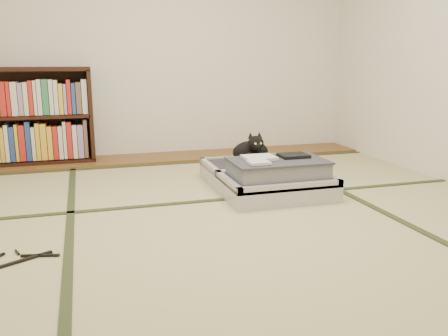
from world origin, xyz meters
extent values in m
plane|color=tan|center=(0.00, 0.00, 0.00)|extent=(4.50, 4.50, 0.00)
cube|color=brown|center=(0.00, 2.00, 0.01)|extent=(4.00, 0.50, 0.02)
cube|color=red|center=(0.83, 2.03, 0.06)|extent=(0.17, 0.14, 0.07)
plane|color=silver|center=(0.00, 2.25, 1.20)|extent=(4.00, 0.00, 4.00)
cube|color=#2D381E|center=(-1.00, 0.00, 0.00)|extent=(0.05, 4.50, 0.01)
cube|color=#2D381E|center=(1.00, 0.00, 0.00)|extent=(0.05, 4.50, 0.01)
cube|color=#2D381E|center=(0.00, 0.40, 0.00)|extent=(4.00, 0.05, 0.01)
cube|color=#2D381E|center=(0.00, 1.70, 0.00)|extent=(4.00, 0.05, 0.01)
cube|color=black|center=(-0.80, 2.07, 0.47)|extent=(0.04, 0.30, 0.86)
cube|color=black|center=(-1.45, 2.07, 0.03)|extent=(1.33, 0.30, 0.04)
cube|color=black|center=(-1.45, 2.07, 0.91)|extent=(1.33, 0.30, 0.04)
cube|color=black|center=(-1.45, 2.07, 0.47)|extent=(1.28, 0.30, 0.03)
cube|color=black|center=(-1.45, 2.21, 0.47)|extent=(1.33, 0.02, 0.86)
cube|color=gray|center=(-1.45, 2.05, 0.25)|extent=(1.20, 0.21, 0.36)
cube|color=gray|center=(-1.45, 2.05, 0.66)|extent=(1.20, 0.21, 0.32)
cube|color=#B2B2B7|center=(0.46, 0.34, 0.07)|extent=(0.79, 0.53, 0.14)
cube|color=#302E36|center=(0.46, 0.34, 0.10)|extent=(0.70, 0.44, 0.10)
cube|color=#B2B2B7|center=(0.46, 0.10, 0.14)|extent=(0.79, 0.04, 0.05)
cube|color=#B2B2B7|center=(0.46, 0.59, 0.14)|extent=(0.79, 0.04, 0.05)
cube|color=#B2B2B7|center=(0.08, 0.34, 0.14)|extent=(0.04, 0.53, 0.05)
cube|color=#B2B2B7|center=(0.83, 0.34, 0.14)|extent=(0.04, 0.53, 0.05)
cube|color=#B2B2B7|center=(0.46, 0.87, 0.07)|extent=(0.79, 0.53, 0.14)
cube|color=#302E36|center=(0.46, 0.87, 0.10)|extent=(0.70, 0.44, 0.10)
cube|color=#B2B2B7|center=(0.46, 0.63, 0.14)|extent=(0.79, 0.04, 0.05)
cube|color=#B2B2B7|center=(0.46, 1.11, 0.14)|extent=(0.79, 0.04, 0.05)
cube|color=#B2B2B7|center=(0.08, 0.87, 0.14)|extent=(0.04, 0.53, 0.05)
cube|color=#B2B2B7|center=(0.83, 0.87, 0.14)|extent=(0.04, 0.53, 0.05)
cylinder|color=black|center=(0.46, 0.61, 0.15)|extent=(0.71, 0.03, 0.03)
cube|color=gray|center=(0.46, 0.34, 0.20)|extent=(0.67, 0.41, 0.14)
cube|color=#3A3941|center=(0.46, 0.34, 0.28)|extent=(0.69, 0.43, 0.02)
cube|color=silver|center=(0.33, 0.40, 0.30)|extent=(0.23, 0.19, 0.02)
cube|color=black|center=(0.60, 0.40, 0.30)|extent=(0.21, 0.17, 0.02)
cube|color=silver|center=(0.27, 0.24, 0.30)|extent=(0.15, 0.13, 0.02)
cube|color=white|center=(0.23, 0.09, 0.08)|extent=(0.06, 0.01, 0.04)
cube|color=white|center=(0.35, 0.09, 0.06)|extent=(0.05, 0.01, 0.04)
cube|color=orange|center=(0.72, 0.09, 0.08)|extent=(0.05, 0.01, 0.04)
cube|color=#197F33|center=(0.65, 0.09, 0.10)|extent=(0.04, 0.01, 0.03)
ellipsoid|color=black|center=(0.44, 0.87, 0.24)|extent=(0.30, 0.20, 0.19)
ellipsoid|color=black|center=(0.44, 0.78, 0.22)|extent=(0.15, 0.11, 0.11)
ellipsoid|color=black|center=(0.44, 0.75, 0.34)|extent=(0.13, 0.12, 0.12)
sphere|color=black|center=(0.44, 0.70, 0.32)|extent=(0.06, 0.06, 0.06)
cone|color=black|center=(0.40, 0.77, 0.40)|extent=(0.05, 0.06, 0.06)
cone|color=black|center=(0.47, 0.77, 0.40)|extent=(0.05, 0.06, 0.06)
sphere|color=#A5BF33|center=(0.41, 0.70, 0.35)|extent=(0.02, 0.02, 0.02)
sphere|color=#A5BF33|center=(0.46, 0.70, 0.35)|extent=(0.02, 0.02, 0.02)
cylinder|color=black|center=(0.54, 0.97, 0.18)|extent=(0.19, 0.11, 0.03)
torus|color=white|center=(0.62, 0.88, 0.16)|extent=(0.11, 0.11, 0.01)
torus|color=white|center=(0.62, 0.87, 0.17)|extent=(0.09, 0.09, 0.01)
cube|color=black|center=(-1.26, -0.36, 0.01)|extent=(0.36, 0.21, 0.01)
cube|color=black|center=(-1.14, -0.30, 0.01)|extent=(0.20, 0.06, 0.01)
cylinder|color=black|center=(-1.26, -0.23, 0.01)|extent=(0.04, 0.07, 0.01)
camera|label=1|loc=(-0.88, -2.77, 1.00)|focal=38.00mm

